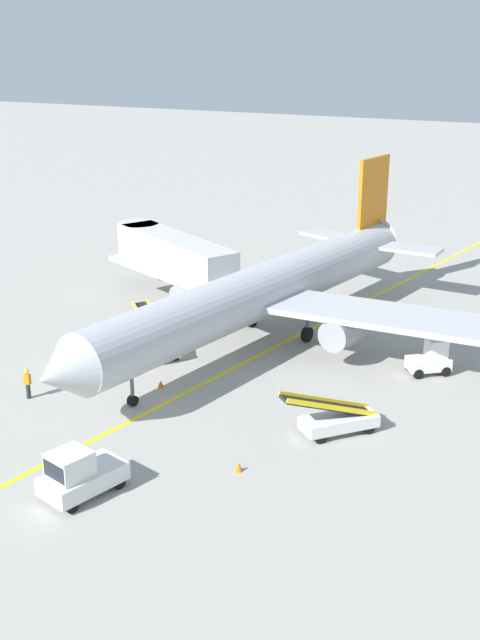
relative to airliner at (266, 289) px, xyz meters
The scene contains 12 objects.
ground_plane 12.11m from the airliner, 99.65° to the right, with size 300.00×300.00×0.00m, color #9E9B93.
taxi_line_yellow 7.30m from the airliner, 90.97° to the right, with size 0.30×80.00×0.01m, color yellow.
airliner is the anchor object (origin of this frame).
jet_bridge 11.25m from the airliner, 153.93° to the left, with size 12.49×8.36×4.85m.
pushback_tug 20.34m from the airliner, 88.92° to the right, with size 2.83×3.99×2.20m.
baggage_tug_near_wing 11.07m from the airliner, ahead, with size 2.69×2.49×2.10m.
baggage_tug_by_cargo_door 11.92m from the airliner, 126.16° to the right, with size 2.63×2.60×2.10m.
belt_loader_forward_hold 7.54m from the airliner, 136.03° to the right, with size 4.74×4.02×2.59m.
belt_loader_aft_hold 13.34m from the airliner, 50.33° to the right, with size 4.29×4.54×2.59m.
ground_crew_marshaller 15.87m from the airliner, 120.52° to the right, with size 0.36×0.24×1.70m.
safety_cone_nose_left 9.99m from the airliner, 103.92° to the right, with size 0.36×0.36×0.44m, color orange.
safety_cone_nose_right 16.74m from the airliner, 70.06° to the right, with size 0.36×0.36×0.44m, color orange.
Camera 1 is at (21.52, -32.69, 18.68)m, focal length 45.30 mm.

